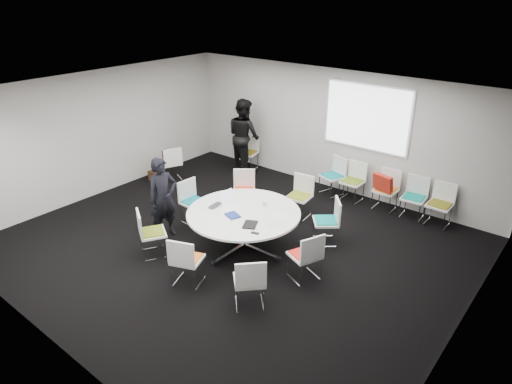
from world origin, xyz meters
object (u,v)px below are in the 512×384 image
Objects in this scene: chair_ring_e at (194,210)px; person_back at (244,136)px; chair_ring_b at (326,229)px; chair_ring_g at (188,269)px; chair_back_c at (385,197)px; chair_back_b at (352,189)px; chair_back_d at (413,205)px; chair_ring_a at (305,264)px; chair_ring_d at (244,198)px; chair_ring_f at (153,241)px; chair_back_a at (332,183)px; chair_spare_left at (172,169)px; chair_back_e at (438,213)px; chair_person_back at (248,159)px; conference_table at (244,222)px; chair_ring_h at (250,290)px; laptop at (217,206)px; maroon_bag at (170,156)px; chair_ring_c at (299,204)px; cup at (265,203)px; brown_bag at (155,176)px; person_main at (163,198)px.

person_back reaches higher than chair_ring_e.
chair_ring_b is 1.00× the size of chair_ring_g.
chair_ring_b is at bearing 81.79° from chair_back_c.
chair_back_c is at bearing -175.69° from chair_back_b.
chair_ring_a is at bearing 75.91° from chair_back_d.
chair_ring_d is at bearing 84.47° from chair_ring_a.
chair_back_c is (2.46, 4.35, 0.00)m from chair_ring_f.
chair_back_a is 3.95m from chair_spare_left.
chair_ring_a is 1.00× the size of chair_ring_g.
chair_back_a is 0.46× the size of person_back.
chair_back_e is (1.41, 2.02, 0.00)m from chair_ring_b.
chair_ring_d is at bearing 115.52° from chair_person_back.
chair_ring_f is (-2.53, -1.09, 0.00)m from chair_ring_a.
conference_table is 2.34× the size of chair_back_c.
chair_ring_h is at bearing -11.59° from chair_ring_g.
chair_back_e is 4.48m from laptop.
laptop is at bearing 91.54° from chair_ring_g.
chair_back_e is at bearing 16.69° from maroon_bag.
chair_person_back is at bearing -157.23° from chair_ring_e.
chair_person_back is at bearing -0.21° from chair_back_c.
chair_spare_left and chair_person_back have the same top height.
chair_ring_e is 1.00× the size of chair_back_d.
maroon_bag is at bearing 17.18° from chair_back_e.
laptop is 0.76× the size of maroon_bag.
chair_ring_b is 2.75m from chair_ring_g.
chair_ring_c reaches higher than maroon_bag.
chair_back_d is at bearing -63.29° from chair_ring_b.
chair_ring_c is 3.14m from chair_ring_f.
chair_ring_d is 1.00× the size of chair_ring_e.
chair_back_c is 2.99m from cup.
maroon_bag is (-4.91, 1.46, 0.34)m from chair_ring_a.
cup is at bearing 49.06° from chair_back_e.
chair_back_b reaches higher than conference_table.
chair_ring_c is 1.00× the size of chair_ring_e.
person_back is 2.46m from brown_bag.
chair_back_d reaches higher than maroon_bag.
chair_ring_d is 2.47m from chair_back_b.
chair_spare_left is 0.34m from maroon_bag.
chair_person_back is 3.86m from person_main.
chair_back_a is (-1.02, 1.99, 0.00)m from chair_ring_b.
chair_spare_left is at bearing 159.20° from conference_table.
conference_table is 6.82× the size of laptop.
chair_ring_g is at bearing 117.33° from chair_ring_b.
chair_back_b is 4.42m from chair_spare_left.
chair_back_a is (0.05, 4.52, 0.00)m from chair_ring_g.
cup reaches higher than conference_table.
chair_ring_f is 0.89m from person_main.
chair_ring_e is 0.55× the size of person_main.
chair_ring_e is at bearing 57.20° from chair_back_b.
chair_spare_left is 3.32m from laptop.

